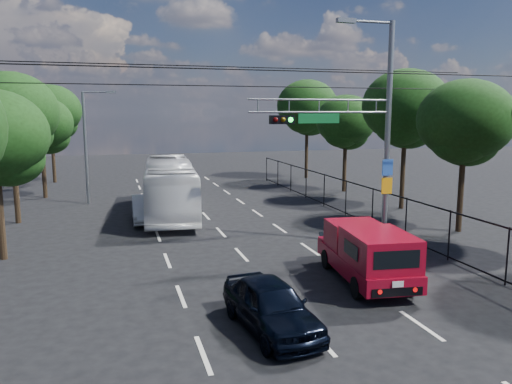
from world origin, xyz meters
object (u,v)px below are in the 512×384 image
object	(u,v)px
navy_hatchback	(271,305)
white_van	(146,208)
signal_mast	(363,124)
red_pickup	(367,252)
white_bus	(169,187)

from	to	relation	value
navy_hatchback	white_van	world-z (taller)	white_van
signal_mast	navy_hatchback	distance (m)	10.54
red_pickup	white_van	size ratio (longest dim) A/B	1.30
white_bus	signal_mast	bearing A→B (deg)	-47.52
signal_mast	white_bus	size ratio (longest dim) A/B	0.85
signal_mast	white_van	size ratio (longest dim) A/B	2.29
white_van	red_pickup	bearing A→B (deg)	-60.41
red_pickup	navy_hatchback	xyz separation A→B (m)	(-4.30, -2.77, -0.36)
navy_hatchback	white_bus	bearing A→B (deg)	86.19
navy_hatchback	white_van	bearing A→B (deg)	92.02
red_pickup	white_van	xyz separation A→B (m)	(-6.57, 11.93, -0.36)
red_pickup	white_van	world-z (taller)	red_pickup
red_pickup	navy_hatchback	world-z (taller)	red_pickup
signal_mast	red_pickup	bearing A→B (deg)	-114.71
signal_mast	white_bus	xyz separation A→B (m)	(-7.14, 9.23, -3.68)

